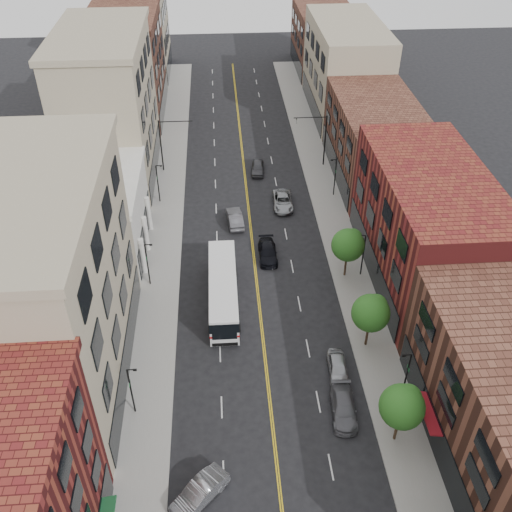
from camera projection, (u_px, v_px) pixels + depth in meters
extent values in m
plane|color=black|center=(280.00, 496.00, 40.62)|extent=(220.00, 220.00, 0.00)
cube|color=gray|center=(166.00, 224.00, 67.65)|extent=(4.00, 110.00, 0.15)
cube|color=gray|center=(332.00, 217.00, 68.77)|extent=(4.00, 110.00, 0.15)
cube|color=tan|center=(49.00, 292.00, 44.43)|extent=(10.00, 22.00, 18.00)
cube|color=silver|center=(95.00, 217.00, 61.70)|extent=(10.00, 14.00, 8.00)
cube|color=tan|center=(109.00, 110.00, 72.07)|extent=(10.00, 20.00, 18.00)
cube|color=#532C21|center=(128.00, 67.00, 88.78)|extent=(10.00, 20.00, 15.00)
cube|color=tan|center=(137.00, 18.00, 101.46)|extent=(10.00, 16.00, 20.00)
cube|color=maroon|center=(426.00, 226.00, 56.85)|extent=(10.00, 22.00, 12.00)
cube|color=#532C21|center=(375.00, 141.00, 74.04)|extent=(10.00, 20.00, 10.00)
cube|color=tan|center=(345.00, 69.00, 89.40)|extent=(10.00, 22.00, 14.00)
cube|color=#532C21|center=(324.00, 39.00, 106.11)|extent=(10.00, 18.00, 11.00)
cylinder|color=black|center=(397.00, 429.00, 43.44)|extent=(0.22, 0.22, 2.50)
sphere|color=#1B5518|center=(402.00, 407.00, 41.83)|extent=(3.40, 3.40, 3.40)
sphere|color=#1B5518|center=(408.00, 398.00, 41.86)|extent=(2.04, 2.04, 2.04)
cylinder|color=black|center=(367.00, 334.00, 51.34)|extent=(0.22, 0.22, 2.50)
sphere|color=#1B5518|center=(371.00, 313.00, 49.72)|extent=(3.40, 3.40, 3.40)
sphere|color=#1B5518|center=(376.00, 305.00, 49.75)|extent=(2.04, 2.04, 2.04)
cylinder|color=black|center=(345.00, 265.00, 59.23)|extent=(0.22, 0.22, 2.50)
sphere|color=#1B5518|center=(348.00, 245.00, 57.62)|extent=(3.40, 3.40, 3.40)
sphere|color=#1B5518|center=(353.00, 238.00, 57.65)|extent=(2.04, 2.04, 2.04)
cylinder|color=black|center=(131.00, 391.00, 44.70)|extent=(0.14, 0.14, 5.00)
cylinder|color=black|center=(131.00, 370.00, 43.19)|extent=(0.70, 0.10, 0.10)
cube|color=black|center=(135.00, 370.00, 43.24)|extent=(0.28, 0.14, 0.14)
cube|color=#19592D|center=(130.00, 384.00, 44.15)|extent=(0.04, 0.55, 0.35)
cylinder|color=black|center=(148.00, 265.00, 57.33)|extent=(0.14, 0.14, 5.00)
cylinder|color=black|center=(148.00, 245.00, 55.83)|extent=(0.70, 0.10, 0.10)
cube|color=black|center=(151.00, 245.00, 55.87)|extent=(0.28, 0.14, 0.14)
cube|color=#19592D|center=(146.00, 258.00, 56.78)|extent=(0.04, 0.55, 0.35)
cylinder|color=black|center=(158.00, 184.00, 69.97)|extent=(0.14, 0.14, 5.00)
cylinder|color=black|center=(159.00, 166.00, 68.46)|extent=(0.70, 0.10, 0.10)
cube|color=black|center=(161.00, 166.00, 68.50)|extent=(0.28, 0.14, 0.14)
cube|color=#19592D|center=(157.00, 177.00, 69.42)|extent=(0.04, 0.55, 0.35)
cylinder|color=black|center=(406.00, 376.00, 45.93)|extent=(0.14, 0.14, 5.00)
cylinder|color=black|center=(407.00, 355.00, 44.38)|extent=(0.70, 0.10, 0.10)
cube|color=black|center=(404.00, 355.00, 44.40)|extent=(0.28, 0.14, 0.14)
cube|color=#19592D|center=(408.00, 368.00, 45.38)|extent=(0.04, 0.55, 0.35)
cylinder|color=black|center=(363.00, 255.00, 58.56)|extent=(0.14, 0.14, 5.00)
cylinder|color=black|center=(362.00, 236.00, 57.02)|extent=(0.70, 0.10, 0.10)
cube|color=black|center=(360.00, 236.00, 57.03)|extent=(0.28, 0.14, 0.14)
cube|color=#19592D|center=(364.00, 248.00, 58.01)|extent=(0.04, 0.55, 0.35)
cylinder|color=black|center=(335.00, 177.00, 71.20)|extent=(0.14, 0.14, 5.00)
cylinder|color=black|center=(334.00, 160.00, 69.65)|extent=(0.70, 0.10, 0.10)
cube|color=black|center=(332.00, 160.00, 69.66)|extent=(0.28, 0.14, 0.14)
cube|color=#19592D|center=(336.00, 171.00, 70.65)|extent=(0.04, 0.55, 0.35)
cylinder|color=black|center=(161.00, 146.00, 75.61)|extent=(0.18, 0.18, 7.20)
cylinder|color=black|center=(175.00, 121.00, 73.66)|extent=(4.40, 0.12, 0.12)
imported|color=black|center=(190.00, 124.00, 74.00)|extent=(0.15, 0.18, 0.90)
cylinder|color=black|center=(325.00, 141.00, 76.84)|extent=(0.18, 0.18, 7.20)
cylinder|color=black|center=(310.00, 117.00, 74.64)|extent=(4.40, 0.12, 0.12)
imported|color=black|center=(297.00, 121.00, 74.78)|extent=(0.15, 0.18, 0.90)
cube|color=silver|center=(223.00, 290.00, 55.76)|extent=(2.70, 12.28, 2.96)
cube|color=black|center=(223.00, 284.00, 55.32)|extent=(2.74, 12.32, 1.07)
cube|color=#A90C0C|center=(223.00, 292.00, 55.95)|extent=(2.74, 12.32, 0.22)
cube|color=black|center=(224.00, 333.00, 50.74)|extent=(2.25, 0.07, 1.64)
cylinder|color=black|center=(210.00, 329.00, 53.19)|extent=(0.29, 0.98, 0.98)
cylinder|color=black|center=(239.00, 327.00, 53.33)|extent=(0.29, 0.98, 0.98)
cylinder|color=black|center=(210.00, 273.00, 59.65)|extent=(0.29, 0.98, 0.98)
cylinder|color=black|center=(235.00, 272.00, 59.79)|extent=(0.29, 0.98, 0.98)
imported|color=#A1A2A8|center=(199.00, 493.00, 39.98)|extent=(4.48, 4.46, 1.54)
imported|color=#56565C|center=(344.00, 408.00, 45.81)|extent=(2.30, 4.93, 1.39)
imported|color=#A3A6AB|center=(338.00, 368.00, 49.16)|extent=(1.88, 4.20, 1.40)
imported|color=#4F4F54|center=(235.00, 218.00, 67.34)|extent=(2.10, 4.87, 1.56)
imported|color=black|center=(268.00, 252.00, 62.19)|extent=(1.96, 4.82, 1.40)
imported|color=#939699|center=(283.00, 201.00, 70.41)|extent=(2.57, 5.29, 1.45)
imported|color=#424246|center=(258.00, 168.00, 77.12)|extent=(2.12, 4.35, 1.43)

